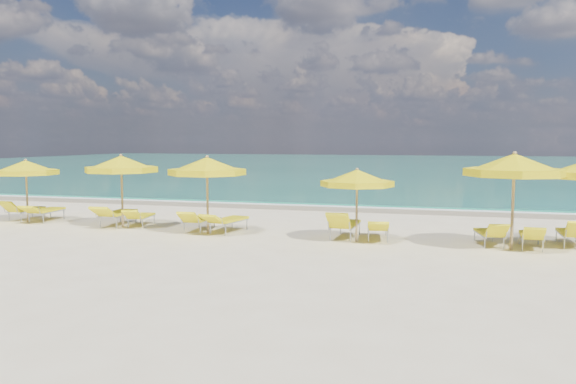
# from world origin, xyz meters

# --- Properties ---
(ground_plane) EXTENTS (120.00, 120.00, 0.00)m
(ground_plane) POSITION_xyz_m (0.00, 0.00, 0.00)
(ground_plane) COLOR beige
(ocean) EXTENTS (120.00, 80.00, 0.30)m
(ocean) POSITION_xyz_m (0.00, 48.00, 0.00)
(ocean) COLOR #15765D
(ocean) RESTS_ON ground
(wet_sand_band) EXTENTS (120.00, 2.60, 0.01)m
(wet_sand_band) POSITION_xyz_m (0.00, 7.40, 0.00)
(wet_sand_band) COLOR tan
(wet_sand_band) RESTS_ON ground
(foam_line) EXTENTS (120.00, 1.20, 0.03)m
(foam_line) POSITION_xyz_m (0.00, 8.20, 0.00)
(foam_line) COLOR white
(foam_line) RESTS_ON ground
(whitecap_near) EXTENTS (14.00, 0.36, 0.05)m
(whitecap_near) POSITION_xyz_m (-6.00, 17.00, 0.00)
(whitecap_near) COLOR white
(whitecap_near) RESTS_ON ground
(whitecap_far) EXTENTS (18.00, 0.30, 0.05)m
(whitecap_far) POSITION_xyz_m (8.00, 24.00, 0.00)
(whitecap_far) COLOR white
(whitecap_far) RESTS_ON ground
(umbrella_1) EXTENTS (2.70, 2.70, 2.24)m
(umbrella_1) POSITION_xyz_m (-9.25, 0.40, 1.91)
(umbrella_1) COLOR tan
(umbrella_1) RESTS_ON ground
(umbrella_2) EXTENTS (3.05, 3.05, 2.44)m
(umbrella_2) POSITION_xyz_m (-5.40, 0.33, 2.08)
(umbrella_2) COLOR tan
(umbrella_2) RESTS_ON ground
(umbrella_3) EXTENTS (3.09, 3.09, 2.43)m
(umbrella_3) POSITION_xyz_m (-2.13, -0.14, 2.07)
(umbrella_3) COLOR tan
(umbrella_3) RESTS_ON ground
(umbrella_4) EXTENTS (2.29, 2.29, 2.11)m
(umbrella_4) POSITION_xyz_m (2.53, -0.31, 1.80)
(umbrella_4) COLOR tan
(umbrella_4) RESTS_ON ground
(umbrella_5) EXTENTS (2.66, 2.66, 2.60)m
(umbrella_5) POSITION_xyz_m (6.65, -0.37, 2.22)
(umbrella_5) COLOR tan
(umbrella_5) RESTS_ON ground
(lounger_1_left) EXTENTS (0.62, 1.76, 0.80)m
(lounger_1_left) POSITION_xyz_m (-9.79, 0.94, 0.22)
(lounger_1_left) COLOR #A5A8AD
(lounger_1_left) RESTS_ON ground
(lounger_1_right) EXTENTS (0.75, 1.95, 0.70)m
(lounger_1_right) POSITION_xyz_m (-8.80, 0.79, 0.22)
(lounger_1_right) COLOR #A5A8AD
(lounger_1_right) RESTS_ON ground
(lounger_2_left) EXTENTS (0.78, 2.11, 0.80)m
(lounger_2_left) POSITION_xyz_m (-5.76, 0.59, 0.25)
(lounger_2_left) COLOR #A5A8AD
(lounger_2_left) RESTS_ON ground
(lounger_2_right) EXTENTS (0.77, 1.71, 0.68)m
(lounger_2_right) POSITION_xyz_m (-4.92, 0.67, 0.20)
(lounger_2_right) COLOR #A5A8AD
(lounger_2_right) RESTS_ON ground
(lounger_3_left) EXTENTS (0.68, 1.87, 0.76)m
(lounger_3_left) POSITION_xyz_m (-2.61, 0.27, 0.22)
(lounger_3_left) COLOR #A5A8AD
(lounger_3_left) RESTS_ON ground
(lounger_3_right) EXTENTS (1.00, 2.03, 0.72)m
(lounger_3_right) POSITION_xyz_m (-1.61, 0.26, 0.23)
(lounger_3_right) COLOR #A5A8AD
(lounger_3_right) RESTS_ON ground
(lounger_4_left) EXTENTS (0.74, 1.98, 0.91)m
(lounger_4_left) POSITION_xyz_m (2.11, 0.22, 0.24)
(lounger_4_left) COLOR #A5A8AD
(lounger_4_left) RESTS_ON ground
(lounger_4_right) EXTENTS (0.83, 1.90, 0.69)m
(lounger_4_right) POSITION_xyz_m (3.06, 0.28, 0.22)
(lounger_4_right) COLOR #A5A8AD
(lounger_4_right) RESTS_ON ground
(lounger_5_left) EXTENTS (0.85, 1.71, 0.75)m
(lounger_5_left) POSITION_xyz_m (6.13, 0.13, 0.20)
(lounger_5_left) COLOR #A5A8AD
(lounger_5_left) RESTS_ON ground
(lounger_5_right) EXTENTS (0.62, 1.67, 0.72)m
(lounger_5_right) POSITION_xyz_m (7.19, 0.04, 0.20)
(lounger_5_right) COLOR #A5A8AD
(lounger_5_right) RESTS_ON ground
(lounger_6_left) EXTENTS (0.59, 1.66, 0.83)m
(lounger_6_left) POSITION_xyz_m (8.28, 0.64, 0.21)
(lounger_6_left) COLOR #A5A8AD
(lounger_6_left) RESTS_ON ground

